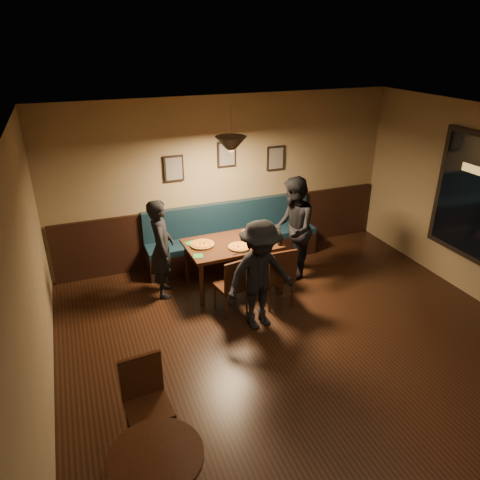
{
  "coord_description": "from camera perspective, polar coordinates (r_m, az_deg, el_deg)",
  "views": [
    {
      "loc": [
        -2.45,
        -3.45,
        3.68
      ],
      "look_at": [
        -0.31,
        2.05,
        0.95
      ],
      "focal_mm": 33.7,
      "sensor_mm": 36.0,
      "label": 1
    }
  ],
  "objects": [
    {
      "name": "picture_right",
      "position": [
        7.94,
        4.53,
        10.3
      ],
      "size": [
        0.32,
        0.04,
        0.42
      ],
      "primitive_type": "cube",
      "color": "black",
      "rests_on": "wall_back"
    },
    {
      "name": "chair_near_right",
      "position": [
        6.58,
        4.66,
        -4.48
      ],
      "size": [
        0.43,
        0.43,
        0.95
      ],
      "primitive_type": null,
      "rotation": [
        0.0,
        0.0,
        -0.02
      ],
      "color": "black",
      "rests_on": "floor"
    },
    {
      "name": "wainscot",
      "position": [
        8.0,
        -1.59,
        1.38
      ],
      "size": [
        5.88,
        0.06,
        1.0
      ],
      "primitive_type": "cube",
      "color": "black",
      "rests_on": "ground"
    },
    {
      "name": "diner_front",
      "position": [
        5.93,
        2.56,
        -4.54
      ],
      "size": [
        1.08,
        0.72,
        1.55
      ],
      "primitive_type": "imported",
      "rotation": [
        0.0,
        0.0,
        0.16
      ],
      "color": "black",
      "rests_on": "floor"
    },
    {
      "name": "soda_glass",
      "position": [
        6.81,
        5.09,
        -0.02
      ],
      "size": [
        0.1,
        0.1,
        0.16
      ],
      "primitive_type": "cylinder",
      "rotation": [
        0.0,
        0.0,
        -0.35
      ],
      "color": "black",
      "rests_on": "dining_table"
    },
    {
      "name": "napkin_b",
      "position": [
        6.51,
        -5.32,
        -2.02
      ],
      "size": [
        0.16,
        0.16,
        0.01
      ],
      "primitive_type": "cube",
      "rotation": [
        0.0,
        0.0,
        -0.23
      ],
      "color": "#1E722D",
      "rests_on": "dining_table"
    },
    {
      "name": "picture_left",
      "position": [
        7.36,
        -8.39,
        8.95
      ],
      "size": [
        0.32,
        0.04,
        0.42
      ],
      "primitive_type": "cube",
      "color": "black",
      "rests_on": "wall_back"
    },
    {
      "name": "napkin_a",
      "position": [
        6.91,
        -6.26,
        -0.41
      ],
      "size": [
        0.19,
        0.19,
        0.01
      ],
      "primitive_type": "cube",
      "rotation": [
        0.0,
        0.0,
        0.31
      ],
      "color": "#1B6524",
      "rests_on": "dining_table"
    },
    {
      "name": "ceiling",
      "position": [
        4.32,
        14.19,
        12.32
      ],
      "size": [
        7.0,
        7.0,
        0.0
      ],
      "primitive_type": "plane",
      "rotation": [
        3.14,
        0.0,
        0.0
      ],
      "color": "silver",
      "rests_on": "ground"
    },
    {
      "name": "chair_near_left",
      "position": [
        6.39,
        -1.19,
        -5.65
      ],
      "size": [
        0.45,
        0.45,
        0.89
      ],
      "primitive_type": null,
      "rotation": [
        0.0,
        0.0,
        0.18
      ],
      "color": "black",
      "rests_on": "floor"
    },
    {
      "name": "pizza_a",
      "position": [
        6.82,
        -4.81,
        -0.54
      ],
      "size": [
        0.48,
        0.48,
        0.04
      ],
      "primitive_type": "cylinder",
      "rotation": [
        0.0,
        0.0,
        0.37
      ],
      "color": "orange",
      "rests_on": "dining_table"
    },
    {
      "name": "cutlery_set",
      "position": [
        6.57,
        0.21,
        -1.67
      ],
      "size": [
        0.2,
        0.07,
        0.0
      ],
      "primitive_type": "cube",
      "rotation": [
        0.0,
        0.0,
        1.83
      ],
      "color": "silver",
      "rests_on": "dining_table"
    },
    {
      "name": "wall_back",
      "position": [
        7.71,
        -1.75,
        7.61
      ],
      "size": [
        6.0,
        0.0,
        6.0
      ],
      "primitive_type": "plane",
      "rotation": [
        1.57,
        0.0,
        0.0
      ],
      "color": "#8C704F",
      "rests_on": "ground"
    },
    {
      "name": "tabasco_bottle",
      "position": [
        6.98,
        3.49,
        0.43
      ],
      "size": [
        0.03,
        0.03,
        0.11
      ],
      "primitive_type": "cylinder",
      "rotation": [
        0.0,
        0.0,
        -0.36
      ],
      "color": "#9E050C",
      "rests_on": "dining_table"
    },
    {
      "name": "pendant_lamp",
      "position": [
        6.39,
        -1.16,
        11.88
      ],
      "size": [
        0.44,
        0.44,
        0.25
      ],
      "primitive_type": "cone",
      "rotation": [
        3.14,
        0.0,
        0.0
      ],
      "color": "black",
      "rests_on": "ceiling"
    },
    {
      "name": "pizza_b",
      "position": [
        6.72,
        -0.08,
        -0.86
      ],
      "size": [
        0.41,
        0.41,
        0.04
      ],
      "primitive_type": "cylinder",
      "rotation": [
        0.0,
        0.0,
        0.26
      ],
      "color": "orange",
      "rests_on": "dining_table"
    },
    {
      "name": "dining_table",
      "position": [
        7.06,
        -1.03,
        -3.13
      ],
      "size": [
        1.42,
        0.94,
        0.75
      ],
      "primitive_type": "cube",
      "rotation": [
        0.0,
        0.0,
        0.03
      ],
      "color": "black",
      "rests_on": "floor"
    },
    {
      "name": "diner_left",
      "position": [
        6.76,
        -9.89,
        -1.1
      ],
      "size": [
        0.47,
        0.62,
        1.53
      ],
      "primitive_type": "imported",
      "rotation": [
        0.0,
        0.0,
        1.37
      ],
      "color": "black",
      "rests_on": "floor"
    },
    {
      "name": "wall_left",
      "position": [
        4.17,
        -25.48,
        -11.12
      ],
      "size": [
        0.0,
        7.0,
        7.0
      ],
      "primitive_type": "plane",
      "rotation": [
        1.57,
        0.0,
        1.57
      ],
      "color": "#8C704F",
      "rests_on": "ground"
    },
    {
      "name": "pizza_c",
      "position": [
        7.17,
        1.63,
        0.88
      ],
      "size": [
        0.39,
        0.39,
        0.04
      ],
      "primitive_type": "cylinder",
      "rotation": [
        0.0,
        0.0,
        -0.05
      ],
      "color": "gold",
      "rests_on": "dining_table"
    },
    {
      "name": "picture_center",
      "position": [
        7.57,
        -1.71,
        10.8
      ],
      "size": [
        0.32,
        0.04,
        0.42
      ],
      "primitive_type": "cube",
      "color": "black",
      "rests_on": "wall_back"
    },
    {
      "name": "cafe_chair_far",
      "position": [
        4.61,
        -11.51,
        -20.03
      ],
      "size": [
        0.45,
        0.45,
        0.93
      ],
      "primitive_type": null,
      "rotation": [
        0.0,
        0.0,
        3.23
      ],
      "color": "black",
      "rests_on": "floor"
    },
    {
      "name": "floor",
      "position": [
        5.61,
        11.11,
        -16.77
      ],
      "size": [
        7.0,
        7.0,
        0.0
      ],
      "primitive_type": "plane",
      "color": "black",
      "rests_on": "ground"
    },
    {
      "name": "booth_bench",
      "position": [
        7.77,
        -0.92,
        0.64
      ],
      "size": [
        3.0,
        0.6,
        1.0
      ],
      "primitive_type": null,
      "color": "#0F232D",
      "rests_on": "ground"
    },
    {
      "name": "diner_right",
      "position": [
        7.18,
        6.69,
        1.38
      ],
      "size": [
        0.92,
        1.01,
        1.69
      ],
      "primitive_type": "imported",
      "rotation": [
        0.0,
        0.0,
        -2.0
      ],
      "color": "black",
      "rests_on": "floor"
    }
  ]
}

